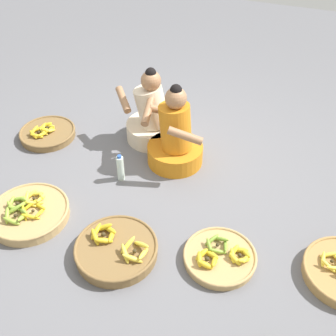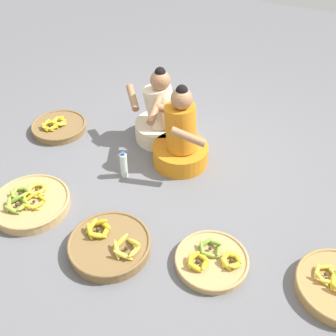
{
  "view_description": "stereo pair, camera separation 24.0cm",
  "coord_description": "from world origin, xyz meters",
  "px_view_note": "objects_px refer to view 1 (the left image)",
  "views": [
    {
      "loc": [
        0.9,
        -2.52,
        2.49
      ],
      "look_at": [
        0.0,
        -0.2,
        0.35
      ],
      "focal_mm": 43.69,
      "sensor_mm": 36.0,
      "label": 1
    },
    {
      "loc": [
        1.12,
        -2.43,
        2.49
      ],
      "look_at": [
        0.0,
        -0.2,
        0.35
      ],
      "focal_mm": 43.69,
      "sensor_mm": 36.0,
      "label": 2
    }
  ],
  "objects_px": {
    "banana_basket_mid_right": "(116,249)",
    "banana_basket_front_left": "(220,257)",
    "banana_basket_front_right": "(29,212)",
    "vendor_woman_behind": "(152,118)",
    "vendor_woman_front": "(175,139)",
    "banana_basket_near_bicycle": "(47,133)",
    "water_bottle": "(120,168)"
  },
  "relations": [
    {
      "from": "vendor_woman_behind",
      "to": "banana_basket_near_bicycle",
      "type": "xyz_separation_m",
      "value": [
        -1.01,
        -0.36,
        -0.2
      ]
    },
    {
      "from": "banana_basket_mid_right",
      "to": "banana_basket_front_left",
      "type": "distance_m",
      "value": 0.77
    },
    {
      "from": "vendor_woman_front",
      "to": "banana_basket_near_bicycle",
      "type": "relative_size",
      "value": 1.46
    },
    {
      "from": "vendor_woman_front",
      "to": "vendor_woman_behind",
      "type": "relative_size",
      "value": 1.05
    },
    {
      "from": "vendor_woman_front",
      "to": "banana_basket_front_left",
      "type": "height_order",
      "value": "vendor_woman_front"
    },
    {
      "from": "vendor_woman_front",
      "to": "banana_basket_near_bicycle",
      "type": "xyz_separation_m",
      "value": [
        -1.35,
        -0.1,
        -0.22
      ]
    },
    {
      "from": "banana_basket_near_bicycle",
      "to": "water_bottle",
      "type": "height_order",
      "value": "water_bottle"
    },
    {
      "from": "banana_basket_front_right",
      "to": "banana_basket_mid_right",
      "type": "xyz_separation_m",
      "value": [
        0.83,
        -0.08,
        0.0
      ]
    },
    {
      "from": "banana_basket_near_bicycle",
      "to": "water_bottle",
      "type": "relative_size",
      "value": 2.09
    },
    {
      "from": "vendor_woman_behind",
      "to": "banana_basket_mid_right",
      "type": "bearing_deg",
      "value": -77.64
    },
    {
      "from": "banana_basket_front_right",
      "to": "banana_basket_mid_right",
      "type": "bearing_deg",
      "value": -5.44
    },
    {
      "from": "banana_basket_front_left",
      "to": "water_bottle",
      "type": "height_order",
      "value": "water_bottle"
    },
    {
      "from": "vendor_woman_front",
      "to": "banana_basket_front_left",
      "type": "bearing_deg",
      "value": -53.4
    },
    {
      "from": "banana_basket_front_right",
      "to": "banana_basket_near_bicycle",
      "type": "distance_m",
      "value": 1.12
    },
    {
      "from": "vendor_woman_behind",
      "to": "banana_basket_front_right",
      "type": "xyz_separation_m",
      "value": [
        -0.51,
        -1.37,
        -0.19
      ]
    },
    {
      "from": "banana_basket_front_right",
      "to": "banana_basket_front_left",
      "type": "relative_size",
      "value": 1.19
    },
    {
      "from": "banana_basket_mid_right",
      "to": "banana_basket_near_bicycle",
      "type": "xyz_separation_m",
      "value": [
        -1.33,
        1.08,
        -0.01
      ]
    },
    {
      "from": "banana_basket_near_bicycle",
      "to": "banana_basket_front_right",
      "type": "bearing_deg",
      "value": -63.65
    },
    {
      "from": "banana_basket_mid_right",
      "to": "banana_basket_near_bicycle",
      "type": "relative_size",
      "value": 1.11
    },
    {
      "from": "vendor_woman_front",
      "to": "banana_basket_front_left",
      "type": "distance_m",
      "value": 1.21
    },
    {
      "from": "vendor_woman_behind",
      "to": "water_bottle",
      "type": "bearing_deg",
      "value": -91.98
    },
    {
      "from": "banana_basket_near_bicycle",
      "to": "vendor_woman_behind",
      "type": "bearing_deg",
      "value": 19.86
    },
    {
      "from": "vendor_woman_front",
      "to": "banana_basket_front_right",
      "type": "height_order",
      "value": "vendor_woman_front"
    },
    {
      "from": "vendor_woman_behind",
      "to": "banana_basket_front_left",
      "type": "height_order",
      "value": "vendor_woman_behind"
    },
    {
      "from": "banana_basket_mid_right",
      "to": "water_bottle",
      "type": "xyz_separation_m",
      "value": [
        -0.34,
        0.77,
        0.07
      ]
    },
    {
      "from": "banana_basket_front_right",
      "to": "banana_basket_near_bicycle",
      "type": "height_order",
      "value": "banana_basket_front_right"
    },
    {
      "from": "banana_basket_mid_right",
      "to": "banana_basket_front_right",
      "type": "bearing_deg",
      "value": 174.56
    },
    {
      "from": "vendor_woman_behind",
      "to": "banana_basket_mid_right",
      "type": "xyz_separation_m",
      "value": [
        0.32,
        -1.44,
        -0.19
      ]
    },
    {
      "from": "banana_basket_front_right",
      "to": "banana_basket_front_left",
      "type": "xyz_separation_m",
      "value": [
        1.57,
        0.14,
        -0.01
      ]
    },
    {
      "from": "banana_basket_front_right",
      "to": "banana_basket_near_bicycle",
      "type": "relative_size",
      "value": 1.15
    },
    {
      "from": "vendor_woman_behind",
      "to": "banana_basket_front_left",
      "type": "bearing_deg",
      "value": -49.27
    },
    {
      "from": "vendor_woman_behind",
      "to": "water_bottle",
      "type": "distance_m",
      "value": 0.68
    }
  ]
}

